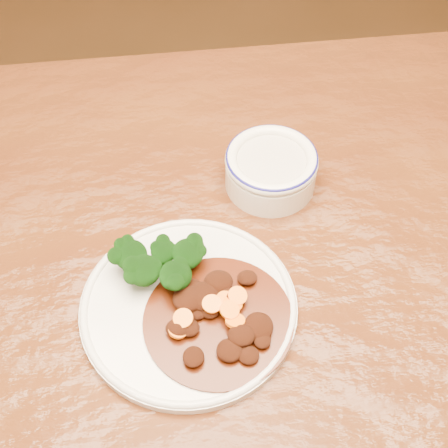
{
  "coord_description": "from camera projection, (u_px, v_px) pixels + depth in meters",
  "views": [
    {
      "loc": [
        -0.04,
        -0.48,
        1.43
      ],
      "look_at": [
        -0.01,
        0.04,
        0.77
      ],
      "focal_mm": 50.0,
      "sensor_mm": 36.0,
      "label": 1
    }
  ],
  "objects": [
    {
      "name": "mince_stew",
      "position": [
        215.0,
        313.0,
        0.76
      ],
      "size": [
        0.18,
        0.18,
        0.03
      ],
      "color": "#441607",
      "rests_on": "dinner_plate"
    },
    {
      "name": "ground",
      "position": [
        231.0,
        444.0,
        1.43
      ],
      "size": [
        4.0,
        4.0,
        0.0
      ],
      "primitive_type": "plane",
      "color": "#452B11",
      "rests_on": "ground"
    },
    {
      "name": "dinner_plate",
      "position": [
        189.0,
        306.0,
        0.78
      ],
      "size": [
        0.27,
        0.27,
        0.02
      ],
      "rotation": [
        0.0,
        0.0,
        0.01
      ],
      "color": "silver",
      "rests_on": "dining_table"
    },
    {
      "name": "dip_bowl",
      "position": [
        271.0,
        168.0,
        0.89
      ],
      "size": [
        0.13,
        0.13,
        0.06
      ],
      "rotation": [
        0.0,
        0.0,
        0.0
      ],
      "color": "white",
      "rests_on": "dining_table"
    },
    {
      "name": "dining_table",
      "position": [
        235.0,
        287.0,
        0.9
      ],
      "size": [
        1.55,
        0.99,
        0.75
      ],
      "rotation": [
        0.0,
        0.0,
        0.06
      ],
      "color": "#4F270E",
      "rests_on": "ground"
    },
    {
      "name": "broccoli_florets",
      "position": [
        159.0,
        262.0,
        0.78
      ],
      "size": [
        0.11,
        0.08,
        0.05
      ],
      "color": "olive",
      "rests_on": "dinner_plate"
    }
  ]
}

